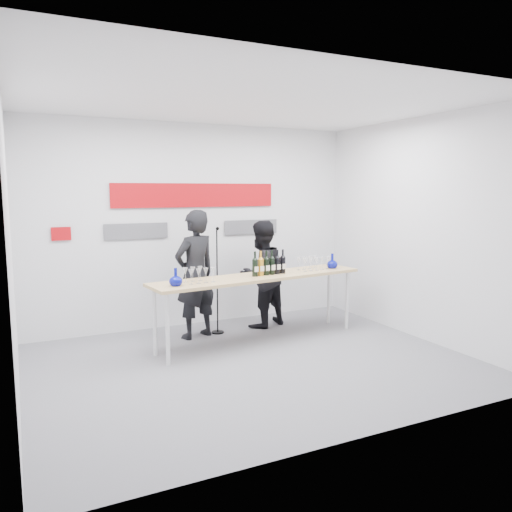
# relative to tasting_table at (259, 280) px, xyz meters

# --- Properties ---
(ground) EXTENTS (5.00, 5.00, 0.00)m
(ground) POSITION_rel_tasting_table_xyz_m (-0.44, -0.75, -0.83)
(ground) COLOR slate
(ground) RESTS_ON ground
(back_wall) EXTENTS (5.00, 0.04, 3.00)m
(back_wall) POSITION_rel_tasting_table_xyz_m (-0.44, 1.25, 0.67)
(back_wall) COLOR silver
(back_wall) RESTS_ON ground
(signage) EXTENTS (3.38, 0.02, 0.79)m
(signage) POSITION_rel_tasting_table_xyz_m (-0.50, 1.22, 0.97)
(signage) COLOR #AE070D
(signage) RESTS_ON back_wall
(tasting_table) EXTENTS (3.05, 0.96, 0.90)m
(tasting_table) POSITION_rel_tasting_table_xyz_m (0.00, 0.00, 0.00)
(tasting_table) COLOR #DBB375
(tasting_table) RESTS_ON ground
(wine_bottles) EXTENTS (0.53, 0.14, 0.33)m
(wine_bottles) POSITION_rel_tasting_table_xyz_m (0.14, -0.01, 0.23)
(wine_bottles) COLOR black
(wine_bottles) RESTS_ON tasting_table
(decanter_left) EXTENTS (0.16, 0.16, 0.21)m
(decanter_left) POSITION_rel_tasting_table_xyz_m (-1.21, -0.21, 0.18)
(decanter_left) COLOR #070D83
(decanter_left) RESTS_ON tasting_table
(decanter_right) EXTENTS (0.16, 0.16, 0.21)m
(decanter_right) POSITION_rel_tasting_table_xyz_m (1.22, 0.09, 0.18)
(decanter_right) COLOR #070D83
(decanter_right) RESTS_ON tasting_table
(glasses_left) EXTENTS (0.38, 0.25, 0.18)m
(glasses_left) POSITION_rel_tasting_table_xyz_m (-0.90, -0.12, 0.16)
(glasses_left) COLOR silver
(glasses_left) RESTS_ON tasting_table
(glasses_right) EXTENTS (0.48, 0.26, 0.18)m
(glasses_right) POSITION_rel_tasting_table_xyz_m (0.89, 0.10, 0.16)
(glasses_right) COLOR silver
(glasses_right) RESTS_ON tasting_table
(presenter_left) EXTENTS (0.75, 0.61, 1.77)m
(presenter_left) POSITION_rel_tasting_table_xyz_m (-0.71, 0.55, 0.05)
(presenter_left) COLOR black
(presenter_left) RESTS_ON ground
(presenter_right) EXTENTS (0.92, 0.82, 1.58)m
(presenter_right) POSITION_rel_tasting_table_xyz_m (0.35, 0.65, -0.04)
(presenter_right) COLOR black
(presenter_right) RESTS_ON ground
(mic_stand) EXTENTS (0.18, 0.18, 1.52)m
(mic_stand) POSITION_rel_tasting_table_xyz_m (-0.36, 0.60, -0.37)
(mic_stand) COLOR black
(mic_stand) RESTS_ON ground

